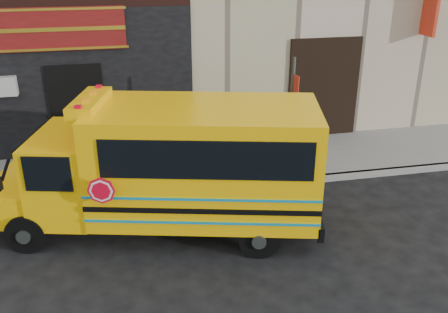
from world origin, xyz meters
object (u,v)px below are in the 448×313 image
school_bus (173,165)px  sign_pole (292,117)px  bicycle (202,205)px  cyclist (199,191)px

school_bus → sign_pole: bearing=26.8°
school_bus → bicycle: (0.58, -0.09, -0.96)m
school_bus → sign_pole: 3.47m
school_bus → cyclist: size_ratio=4.00×
bicycle → school_bus: bearing=63.6°
sign_pole → bicycle: (-2.50, -1.65, -1.24)m
bicycle → cyclist: 0.36m
school_bus → bicycle: size_ratio=3.94×
bicycle → cyclist: bearing=97.9°
school_bus → cyclist: bearing=-13.7°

